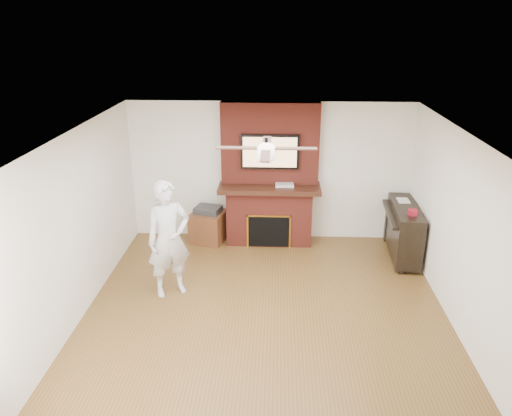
{
  "coord_description": "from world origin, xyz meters",
  "views": [
    {
      "loc": [
        0.15,
        -5.8,
        3.86
      ],
      "look_at": [
        -0.16,
        0.9,
        1.26
      ],
      "focal_mm": 35.0,
      "sensor_mm": 36.0,
      "label": 1
    }
  ],
  "objects_px": {
    "fireplace": "(269,189)",
    "side_table": "(209,225)",
    "piano": "(404,230)",
    "person": "(169,239)"
  },
  "relations": [
    {
      "from": "fireplace",
      "to": "side_table",
      "type": "relative_size",
      "value": 3.59
    },
    {
      "from": "piano",
      "to": "fireplace",
      "type": "bearing_deg",
      "value": 170.38
    },
    {
      "from": "person",
      "to": "side_table",
      "type": "relative_size",
      "value": 2.49
    },
    {
      "from": "side_table",
      "to": "piano",
      "type": "relative_size",
      "value": 0.49
    },
    {
      "from": "fireplace",
      "to": "piano",
      "type": "distance_m",
      "value": 2.4
    },
    {
      "from": "fireplace",
      "to": "person",
      "type": "relative_size",
      "value": 1.44
    },
    {
      "from": "fireplace",
      "to": "side_table",
      "type": "distance_m",
      "value": 1.3
    },
    {
      "from": "side_table",
      "to": "piano",
      "type": "height_order",
      "value": "piano"
    },
    {
      "from": "fireplace",
      "to": "person",
      "type": "xyz_separation_m",
      "value": [
        -1.4,
        -1.92,
        -0.13
      ]
    },
    {
      "from": "fireplace",
      "to": "side_table",
      "type": "xyz_separation_m",
      "value": [
        -1.1,
        -0.07,
        -0.69
      ]
    }
  ]
}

